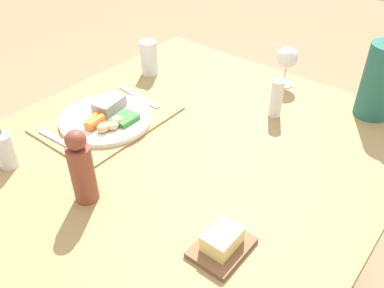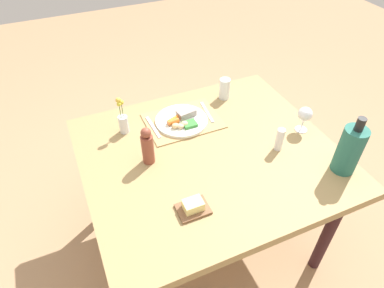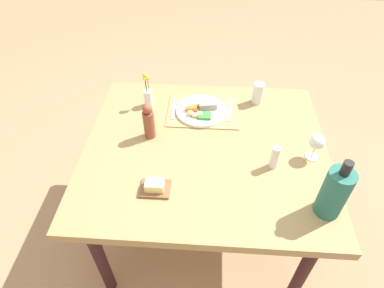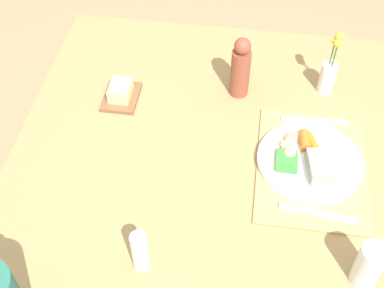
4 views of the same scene
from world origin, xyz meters
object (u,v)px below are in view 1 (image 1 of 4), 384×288
at_px(wine_glass, 287,59).
at_px(salt_shaker, 276,98).
at_px(cooler_bottle, 380,80).
at_px(flower_vase, 3,144).
at_px(pepper_mill, 82,168).
at_px(dinner_plate, 107,117).
at_px(water_tumbler, 149,60).
at_px(dining_table, 183,170).
at_px(butter_dish, 222,243).
at_px(fork, 139,97).
at_px(knife, 62,142).

relative_size(wine_glass, salt_shaker, 1.15).
distance_m(wine_glass, cooler_bottle, 0.31).
xyz_separation_m(flower_vase, pepper_mill, (-0.05, 0.26, 0.02)).
height_order(pepper_mill, cooler_bottle, cooler_bottle).
xyz_separation_m(dinner_plate, water_tumbler, (-0.31, -0.12, 0.03)).
height_order(wine_glass, water_tumbler, wine_glass).
bearing_deg(cooler_bottle, water_tumbler, -72.45).
xyz_separation_m(dining_table, butter_dish, (0.21, 0.28, 0.09)).
xyz_separation_m(fork, pepper_mill, (0.41, 0.23, 0.08)).
relative_size(knife, wine_glass, 1.36).
distance_m(dining_table, water_tumbler, 0.49).
bearing_deg(salt_shaker, fork, -64.13).
bearing_deg(salt_shaker, knife, -37.73).
distance_m(dinner_plate, salt_shaker, 0.51).
height_order(dining_table, butter_dish, butter_dish).
bearing_deg(butter_dish, salt_shaker, -161.90).
bearing_deg(fork, salt_shaker, 121.88).
distance_m(wine_glass, pepper_mill, 0.80).
xyz_separation_m(wine_glass, flower_vase, (0.84, -0.35, -0.03)).
bearing_deg(dining_table, knife, -56.04).
height_order(knife, butter_dish, butter_dish).
bearing_deg(butter_dish, pepper_mill, -77.52).
xyz_separation_m(wine_glass, salt_shaker, (0.19, 0.07, -0.04)).
bearing_deg(knife, salt_shaker, 139.65).
distance_m(pepper_mill, cooler_bottle, 0.89).
bearing_deg(dinner_plate, knife, -6.14).
xyz_separation_m(knife, salt_shaker, (-0.51, 0.39, 0.05)).
bearing_deg(dining_table, water_tumbler, -125.98).
distance_m(dining_table, pepper_mill, 0.34).
distance_m(pepper_mill, salt_shaker, 0.63).
relative_size(dining_table, flower_vase, 5.78).
bearing_deg(wine_glass, pepper_mill, -6.86).
xyz_separation_m(wine_glass, pepper_mill, (0.80, -0.10, -0.00)).
distance_m(dinner_plate, pepper_mill, 0.33).
bearing_deg(salt_shaker, flower_vase, -33.18).
distance_m(dining_table, cooler_bottle, 0.64).
relative_size(knife, salt_shaker, 1.57).
xyz_separation_m(fork, flower_vase, (0.46, -0.03, 0.06)).
distance_m(knife, butter_dish, 0.56).
height_order(fork, butter_dish, butter_dish).
bearing_deg(flower_vase, dinner_plate, 170.49).
relative_size(wine_glass, water_tumbler, 1.12).
distance_m(wine_glass, flower_vase, 0.91).
xyz_separation_m(wine_glass, water_tumbler, (0.23, -0.42, -0.04)).
bearing_deg(cooler_bottle, flower_vase, -37.93).
xyz_separation_m(knife, water_tumbler, (-0.47, -0.10, 0.05)).
distance_m(knife, cooler_bottle, 0.94).
bearing_deg(salt_shaker, dining_table, -19.11).
height_order(flower_vase, cooler_bottle, cooler_bottle).
relative_size(dinner_plate, water_tumbler, 2.26).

